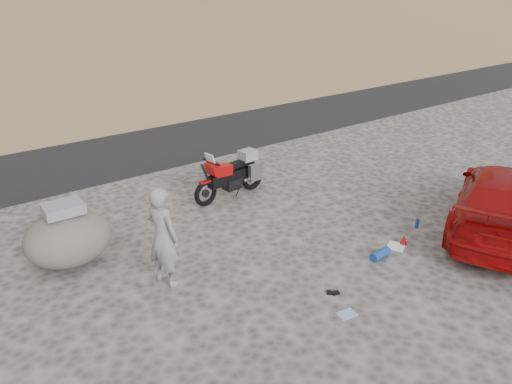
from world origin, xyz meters
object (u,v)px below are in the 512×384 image
at_px(motorcycle, 233,175).
at_px(red_car, 499,229).
at_px(man, 167,282).
at_px(boulder, 68,238).

distance_m(motorcycle, red_car, 6.28).
height_order(motorcycle, red_car, motorcycle).
bearing_deg(man, motorcycle, -68.79).
xyz_separation_m(motorcycle, red_car, (3.70, -5.04, -0.56)).
bearing_deg(man, red_car, -127.13).
relative_size(man, red_car, 0.39).
distance_m(red_car, boulder, 9.13).
relative_size(motorcycle, boulder, 1.15).
distance_m(motorcycle, boulder, 4.43).
distance_m(motorcycle, man, 4.10).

